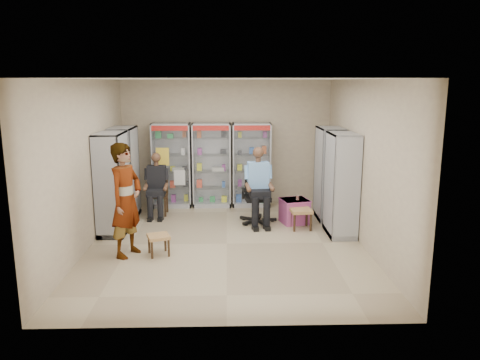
{
  "coord_description": "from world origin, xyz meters",
  "views": [
    {
      "loc": [
        0.02,
        -8.27,
        2.97
      ],
      "look_at": [
        0.27,
        0.7,
        1.06
      ],
      "focal_mm": 35.0,
      "sensor_mm": 36.0,
      "label": 1
    }
  ],
  "objects_px": {
    "cabinet_back_mid": "(212,165)",
    "office_chair": "(258,195)",
    "cabinet_back_left": "(172,165)",
    "cabinet_left_near": "(112,184)",
    "wooden_chair": "(158,194)",
    "woven_stool_a": "(301,219)",
    "pink_trunk": "(294,211)",
    "woven_stool_b": "(159,245)",
    "seated_shopkeeper": "(258,188)",
    "cabinet_right_near": "(341,185)",
    "cabinet_left_far": "(124,173)",
    "standing_man": "(126,200)",
    "cabinet_right_far": "(329,174)",
    "cabinet_back_right": "(251,165)"
  },
  "relations": [
    {
      "from": "woven_stool_a",
      "to": "cabinet_back_mid",
      "type": "bearing_deg",
      "value": 134.81
    },
    {
      "from": "cabinet_left_near",
      "to": "standing_man",
      "type": "relative_size",
      "value": 1.02
    },
    {
      "from": "pink_trunk",
      "to": "woven_stool_b",
      "type": "relative_size",
      "value": 1.49
    },
    {
      "from": "seated_shopkeeper",
      "to": "woven_stool_a",
      "type": "height_order",
      "value": "seated_shopkeeper"
    },
    {
      "from": "cabinet_right_far",
      "to": "office_chair",
      "type": "xyz_separation_m",
      "value": [
        -1.57,
        -0.27,
        -0.4
      ]
    },
    {
      "from": "cabinet_back_left",
      "to": "cabinet_left_far",
      "type": "xyz_separation_m",
      "value": [
        -0.93,
        -0.93,
        0.0
      ]
    },
    {
      "from": "cabinet_back_mid",
      "to": "cabinet_right_near",
      "type": "distance_m",
      "value": 3.41
    },
    {
      "from": "cabinet_back_left",
      "to": "cabinet_left_far",
      "type": "height_order",
      "value": "same"
    },
    {
      "from": "pink_trunk",
      "to": "standing_man",
      "type": "relative_size",
      "value": 0.27
    },
    {
      "from": "cabinet_back_mid",
      "to": "woven_stool_a",
      "type": "height_order",
      "value": "cabinet_back_mid"
    },
    {
      "from": "cabinet_back_mid",
      "to": "cabinet_back_right",
      "type": "bearing_deg",
      "value": 0.0
    },
    {
      "from": "cabinet_back_mid",
      "to": "cabinet_left_near",
      "type": "xyz_separation_m",
      "value": [
        -1.88,
        -2.03,
        0.0
      ]
    },
    {
      "from": "cabinet_left_far",
      "to": "pink_trunk",
      "type": "distance_m",
      "value": 3.78
    },
    {
      "from": "wooden_chair",
      "to": "woven_stool_a",
      "type": "distance_m",
      "value": 3.28
    },
    {
      "from": "cabinet_right_far",
      "to": "pink_trunk",
      "type": "relative_size",
      "value": 3.75
    },
    {
      "from": "cabinet_right_near",
      "to": "seated_shopkeeper",
      "type": "distance_m",
      "value": 1.77
    },
    {
      "from": "woven_stool_b",
      "to": "standing_man",
      "type": "relative_size",
      "value": 0.18
    },
    {
      "from": "woven_stool_a",
      "to": "standing_man",
      "type": "bearing_deg",
      "value": -156.9
    },
    {
      "from": "cabinet_right_near",
      "to": "woven_stool_b",
      "type": "height_order",
      "value": "cabinet_right_near"
    },
    {
      "from": "cabinet_back_mid",
      "to": "office_chair",
      "type": "xyz_separation_m",
      "value": [
        1.01,
        -1.4,
        -0.4
      ]
    },
    {
      "from": "cabinet_back_right",
      "to": "seated_shopkeeper",
      "type": "xyz_separation_m",
      "value": [
        0.06,
        -1.45,
        -0.23
      ]
    },
    {
      "from": "pink_trunk",
      "to": "woven_stool_b",
      "type": "xyz_separation_m",
      "value": [
        -2.62,
        -1.81,
        -0.08
      ]
    },
    {
      "from": "office_chair",
      "to": "pink_trunk",
      "type": "height_order",
      "value": "office_chair"
    },
    {
      "from": "cabinet_left_near",
      "to": "woven_stool_a",
      "type": "bearing_deg",
      "value": 92.36
    },
    {
      "from": "cabinet_back_left",
      "to": "cabinet_left_near",
      "type": "height_order",
      "value": "same"
    },
    {
      "from": "cabinet_back_left",
      "to": "standing_man",
      "type": "xyz_separation_m",
      "value": [
        -0.41,
        -3.25,
        -0.02
      ]
    },
    {
      "from": "woven_stool_a",
      "to": "woven_stool_b",
      "type": "bearing_deg",
      "value": -152.74
    },
    {
      "from": "wooden_chair",
      "to": "standing_man",
      "type": "relative_size",
      "value": 0.48
    },
    {
      "from": "cabinet_right_far",
      "to": "office_chair",
      "type": "bearing_deg",
      "value": 99.57
    },
    {
      "from": "pink_trunk",
      "to": "woven_stool_b",
      "type": "bearing_deg",
      "value": -145.39
    },
    {
      "from": "cabinet_back_right",
      "to": "standing_man",
      "type": "bearing_deg",
      "value": -125.38
    },
    {
      "from": "wooden_chair",
      "to": "pink_trunk",
      "type": "xyz_separation_m",
      "value": [
        2.99,
        -0.72,
        -0.21
      ]
    },
    {
      "from": "woven_stool_a",
      "to": "cabinet_left_near",
      "type": "bearing_deg",
      "value": -177.64
    },
    {
      "from": "cabinet_back_mid",
      "to": "seated_shopkeeper",
      "type": "bearing_deg",
      "value": -55.1
    },
    {
      "from": "seated_shopkeeper",
      "to": "standing_man",
      "type": "relative_size",
      "value": 0.78
    },
    {
      "from": "cabinet_left_far",
      "to": "woven_stool_b",
      "type": "height_order",
      "value": "cabinet_left_far"
    },
    {
      "from": "cabinet_back_right",
      "to": "pink_trunk",
      "type": "distance_m",
      "value": 1.84
    },
    {
      "from": "pink_trunk",
      "to": "woven_stool_a",
      "type": "bearing_deg",
      "value": -80.46
    },
    {
      "from": "cabinet_back_right",
      "to": "pink_trunk",
      "type": "bearing_deg",
      "value": -59.91
    },
    {
      "from": "cabinet_right_near",
      "to": "cabinet_left_far",
      "type": "height_order",
      "value": "same"
    },
    {
      "from": "cabinet_left_far",
      "to": "pink_trunk",
      "type": "relative_size",
      "value": 3.75
    },
    {
      "from": "cabinet_back_mid",
      "to": "cabinet_back_left",
      "type": "bearing_deg",
      "value": 180.0
    },
    {
      "from": "standing_man",
      "to": "cabinet_left_far",
      "type": "bearing_deg",
      "value": 37.31
    },
    {
      "from": "cabinet_right_near",
      "to": "cabinet_left_near",
      "type": "distance_m",
      "value": 4.46
    },
    {
      "from": "pink_trunk",
      "to": "woven_stool_b",
      "type": "distance_m",
      "value": 3.19
    },
    {
      "from": "cabinet_back_right",
      "to": "pink_trunk",
      "type": "relative_size",
      "value": 3.75
    },
    {
      "from": "wooden_chair",
      "to": "standing_man",
      "type": "distance_m",
      "value": 2.58
    },
    {
      "from": "standing_man",
      "to": "cabinet_right_near",
      "type": "bearing_deg",
      "value": -50.85
    },
    {
      "from": "pink_trunk",
      "to": "cabinet_left_near",
      "type": "bearing_deg",
      "value": -171.09
    },
    {
      "from": "cabinet_back_right",
      "to": "woven_stool_a",
      "type": "xyz_separation_m",
      "value": [
        0.91,
        -1.88,
        -0.79
      ]
    }
  ]
}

